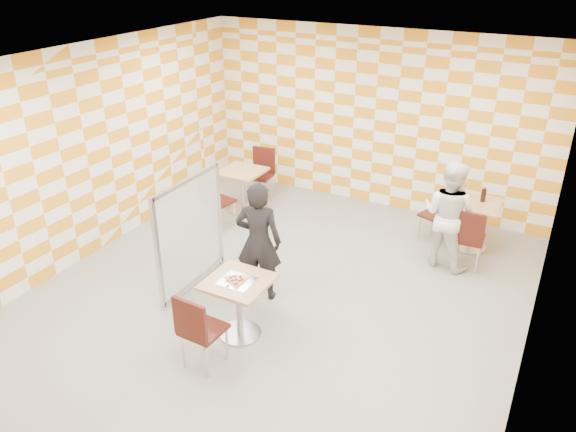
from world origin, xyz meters
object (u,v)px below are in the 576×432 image
Objects in this scene: chair_empty_far at (262,169)px; chair_main_front at (197,327)px; second_table at (473,217)px; chair_empty_near at (214,198)px; chair_second_front at (468,235)px; partition at (190,233)px; chair_second_side at (443,212)px; main_table at (239,298)px; man_dark at (259,241)px; soda_bottle at (484,195)px; man_white at (449,215)px; empty_table at (242,184)px; sport_bottle at (464,191)px.

chair_main_front is at bearing -68.17° from chair_empty_far.
chair_empty_near is at bearing -161.28° from second_table.
chair_main_front is at bearing -121.19° from chair_second_front.
partition is (0.66, -2.94, 0.25)m from chair_empty_far.
chair_second_front is 0.77m from chair_second_side.
chair_second_side and chair_empty_near have the same top height.
main_table is at bearing -126.26° from chair_second_front.
chair_second_front is at bearing -155.39° from man_dark.
chair_empty_far is (-1.71, 4.26, 0.00)m from chair_main_front.
chair_second_front is 3.87m from chair_empty_near.
chair_empty_far is at bearing 102.56° from partition.
chair_second_front is 2.95m from man_dark.
main_table is 3.26× the size of soda_bottle.
second_table is 0.76m from man_white.
chair_second_side is 4.02× the size of soda_bottle.
chair_second_front is 0.83m from soda_bottle.
man_dark is at bearing 59.40° from man_white.
sport_bottle reaches higher than empty_table.
main_table is 3.41m from empty_table.
main_table is at bearing 84.22° from chair_main_front.
chair_second_front is (0.06, -0.68, 0.04)m from second_table.
chair_empty_far is 3.58m from man_white.
sport_bottle is at bearing 10.17° from empty_table.
second_table is 3.97m from chair_empty_near.
soda_bottle is (0.29, -0.04, 0.01)m from sport_bottle.
soda_bottle reaches higher than second_table.
man_white is at bearing -13.15° from chair_empty_far.
chair_second_front is 0.59× the size of man_white.
chair_main_front is (-0.07, -0.69, 0.04)m from main_table.
chair_second_front is at bearing -12.28° from chair_empty_far.
chair_empty_far is at bearing 116.49° from main_table.
soda_bottle is (0.32, 0.76, 0.07)m from man_white.
chair_empty_far is (0.00, 0.65, 0.04)m from empty_table.
second_table is at bearing -95.89° from man_white.
main_table is 0.81× the size of chair_empty_far.
chair_empty_near is (-3.76, -1.27, 0.04)m from second_table.
empty_table is 0.81× the size of chair_second_front.
chair_empty_near is at bearing -171.09° from chair_second_front.
man_white is at bearing -92.50° from sport_bottle.
chair_second_front is at bearing -84.73° from second_table.
chair_empty_near is 1.00× the size of chair_empty_far.
chair_second_front is at bearing -167.90° from man_white.
man_dark is (1.57, -2.09, 0.29)m from empty_table.
chair_empty_near is 1.69m from partition.
empty_table is at bearing -69.40° from man_dark.
chair_second_side is at bearing -160.92° from soda_bottle.
partition reaches higher than chair_empty_near.
chair_second_side is at bearing 19.66° from chair_empty_near.
chair_second_side is 0.58× the size of man_dark.
chair_second_front is 1.00× the size of chair_empty_far.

